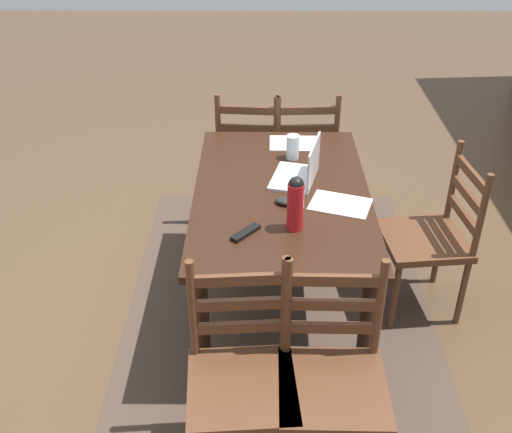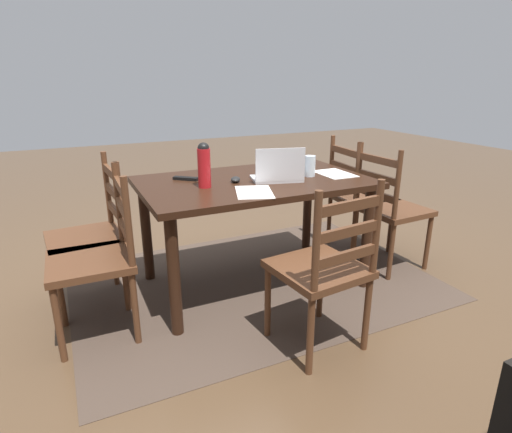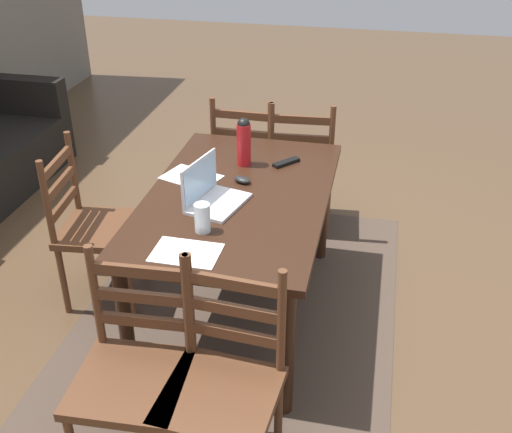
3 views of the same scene
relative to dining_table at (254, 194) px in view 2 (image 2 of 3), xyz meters
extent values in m
plane|color=brown|center=(0.00, 0.00, -0.66)|extent=(14.00, 14.00, 0.00)
cube|color=#47382D|center=(0.00, 0.00, -0.66)|extent=(2.46, 1.74, 0.01)
cube|color=black|center=(0.00, 0.00, 0.08)|extent=(1.50, 0.92, 0.04)
cylinder|color=black|center=(-0.67, -0.38, -0.30)|extent=(0.07, 0.07, 0.72)
cylinder|color=black|center=(0.67, -0.38, -0.30)|extent=(0.07, 0.07, 0.72)
cylinder|color=black|center=(-0.67, 0.38, -0.30)|extent=(0.07, 0.07, 0.72)
cylinder|color=black|center=(0.67, 0.38, -0.30)|extent=(0.07, 0.07, 0.72)
cube|color=#56331E|center=(1.08, 0.18, -0.21)|extent=(0.45, 0.45, 0.04)
cylinder|color=#56331E|center=(1.27, 0.37, -0.45)|extent=(0.04, 0.04, 0.43)
cylinder|color=#56331E|center=(1.27, -0.01, -0.45)|extent=(0.04, 0.04, 0.43)
cylinder|color=#56331E|center=(0.89, 0.38, -0.45)|extent=(0.04, 0.04, 0.43)
cylinder|color=#56331E|center=(0.89, 0.00, -0.45)|extent=(0.04, 0.04, 0.43)
cylinder|color=#56331E|center=(0.88, 0.38, 0.04)|extent=(0.04, 0.04, 0.50)
cylinder|color=#56331E|center=(0.88, 0.00, 0.04)|extent=(0.04, 0.04, 0.50)
cube|color=#56331E|center=(0.88, 0.19, -0.06)|extent=(0.03, 0.36, 0.05)
cube|color=#56331E|center=(0.88, 0.19, 0.06)|extent=(0.03, 0.36, 0.05)
cube|color=#56331E|center=(0.88, 0.19, 0.19)|extent=(0.03, 0.36, 0.05)
cube|color=#56331E|center=(1.08, -0.18, -0.21)|extent=(0.47, 0.47, 0.04)
cylinder|color=#56331E|center=(1.25, 0.02, -0.45)|extent=(0.04, 0.04, 0.43)
cylinder|color=#56331E|center=(1.28, -0.36, -0.45)|extent=(0.04, 0.04, 0.43)
cylinder|color=#56331E|center=(0.88, -0.01, -0.45)|extent=(0.04, 0.04, 0.43)
cylinder|color=#56331E|center=(0.90, -0.39, -0.45)|extent=(0.04, 0.04, 0.43)
cylinder|color=#56331E|center=(0.87, -0.01, 0.04)|extent=(0.04, 0.04, 0.50)
cylinder|color=#56331E|center=(0.89, -0.39, 0.04)|extent=(0.04, 0.04, 0.50)
cube|color=#56331E|center=(0.88, -0.20, -0.06)|extent=(0.05, 0.36, 0.05)
cube|color=#56331E|center=(0.88, -0.20, 0.06)|extent=(0.05, 0.36, 0.05)
cube|color=#56331E|center=(0.88, -0.20, 0.19)|extent=(0.05, 0.36, 0.05)
cube|color=#56331E|center=(0.00, 0.79, -0.21)|extent=(0.48, 0.48, 0.04)
cylinder|color=#56331E|center=(0.21, 0.62, -0.45)|extent=(0.04, 0.04, 0.43)
cylinder|color=#56331E|center=(-0.17, 0.58, -0.45)|extent=(0.04, 0.04, 0.43)
cylinder|color=#56331E|center=(0.17, 1.00, -0.45)|extent=(0.04, 0.04, 0.43)
cylinder|color=#56331E|center=(-0.21, 0.96, -0.45)|extent=(0.04, 0.04, 0.43)
cylinder|color=#56331E|center=(0.17, 1.01, 0.04)|extent=(0.04, 0.04, 0.50)
cylinder|color=#56331E|center=(-0.21, 0.97, 0.04)|extent=(0.04, 0.04, 0.50)
cube|color=#56331E|center=(-0.02, 0.99, -0.06)|extent=(0.36, 0.06, 0.05)
cube|color=#56331E|center=(-0.02, 0.99, 0.06)|extent=(0.36, 0.06, 0.05)
cube|color=#56331E|center=(-0.02, 0.99, 0.19)|extent=(0.36, 0.06, 0.05)
cube|color=#56331E|center=(-1.08, 0.18, -0.21)|extent=(0.46, 0.46, 0.04)
cylinder|color=#56331E|center=(-1.26, -0.02, -0.45)|extent=(0.04, 0.04, 0.43)
cylinder|color=#56331E|center=(-1.28, 0.36, -0.45)|extent=(0.04, 0.04, 0.43)
cylinder|color=#56331E|center=(-0.88, 0.00, -0.45)|extent=(0.04, 0.04, 0.43)
cylinder|color=#56331E|center=(-0.90, 0.38, -0.45)|extent=(0.04, 0.04, 0.43)
cylinder|color=#56331E|center=(-0.87, 0.00, 0.04)|extent=(0.04, 0.04, 0.50)
cylinder|color=#56331E|center=(-0.89, 0.38, 0.04)|extent=(0.04, 0.04, 0.50)
cube|color=#56331E|center=(-0.88, 0.19, -0.06)|extent=(0.04, 0.36, 0.05)
cube|color=#56331E|center=(-0.88, 0.19, 0.06)|extent=(0.04, 0.36, 0.05)
cube|color=#56331E|center=(-0.88, 0.19, 0.19)|extent=(0.04, 0.36, 0.05)
cube|color=#56331E|center=(-1.08, -0.18, -0.21)|extent=(0.47, 0.47, 0.04)
cylinder|color=#56331E|center=(-1.28, -0.36, -0.45)|extent=(0.04, 0.04, 0.43)
cylinder|color=#56331E|center=(-1.25, 0.02, -0.45)|extent=(0.04, 0.04, 0.43)
cylinder|color=#56331E|center=(-0.90, -0.39, -0.45)|extent=(0.04, 0.04, 0.43)
cylinder|color=#56331E|center=(-0.87, -0.01, -0.45)|extent=(0.04, 0.04, 0.43)
cylinder|color=#56331E|center=(-0.89, -0.39, 0.04)|extent=(0.04, 0.04, 0.50)
cylinder|color=#56331E|center=(-0.86, -0.01, 0.04)|extent=(0.04, 0.04, 0.50)
cube|color=#56331E|center=(-0.88, -0.20, -0.06)|extent=(0.05, 0.36, 0.05)
cube|color=#56331E|center=(-0.88, -0.20, 0.06)|extent=(0.05, 0.36, 0.05)
cube|color=#56331E|center=(-0.88, -0.20, 0.19)|extent=(0.05, 0.36, 0.05)
cube|color=silver|center=(-0.13, 0.07, 0.11)|extent=(0.36, 0.29, 0.02)
cube|color=silver|center=(-0.10, 0.17, 0.22)|extent=(0.31, 0.09, 0.21)
cube|color=#A5CCEA|center=(-0.10, 0.16, 0.22)|extent=(0.29, 0.08, 0.19)
cylinder|color=red|center=(0.36, 0.05, 0.22)|extent=(0.08, 0.08, 0.24)
sphere|color=black|center=(0.36, 0.05, 0.34)|extent=(0.07, 0.07, 0.07)
cylinder|color=silver|center=(-0.38, 0.07, 0.17)|extent=(0.07, 0.07, 0.14)
ellipsoid|color=black|center=(0.14, 0.01, 0.11)|extent=(0.10, 0.12, 0.03)
cube|color=black|center=(0.42, -0.18, 0.11)|extent=(0.16, 0.14, 0.02)
cube|color=white|center=(0.14, 0.29, 0.10)|extent=(0.29, 0.35, 0.00)
cube|color=white|center=(-0.58, 0.09, 0.10)|extent=(0.21, 0.30, 0.00)
camera|label=1|loc=(2.82, -0.11, 1.70)|focal=43.24mm
camera|label=2|loc=(1.15, 2.45, 0.75)|focal=29.28mm
camera|label=3|loc=(-2.75, -0.69, 1.60)|focal=43.83mm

